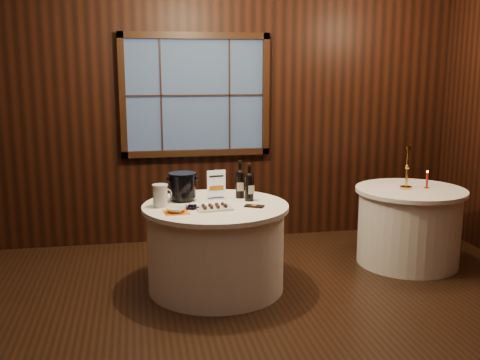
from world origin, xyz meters
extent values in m
plane|color=black|center=(0.00, 0.00, 0.00)|extent=(6.00, 6.00, 0.00)
cube|color=black|center=(0.00, 2.50, 1.50)|extent=(6.00, 0.02, 3.00)
cube|color=#364A72|center=(0.00, 2.47, 1.65)|extent=(1.50, 0.01, 1.20)
cylinder|color=white|center=(0.00, 1.00, 0.36)|extent=(1.20, 1.20, 0.73)
cylinder|color=white|center=(0.00, 1.00, 0.75)|extent=(1.28, 1.28, 0.04)
cylinder|color=white|center=(2.00, 1.30, 0.36)|extent=(1.00, 1.00, 0.73)
cylinder|color=white|center=(2.00, 1.30, 0.75)|extent=(1.08, 1.08, 0.04)
cube|color=silver|center=(0.04, 1.21, 0.78)|extent=(0.16, 0.11, 0.01)
cube|color=silver|center=(0.04, 1.21, 0.92)|extent=(0.02, 0.02, 0.26)
cube|color=white|center=(0.04, 1.20, 0.92)|extent=(0.17, 0.03, 0.25)
cylinder|color=black|center=(0.26, 1.22, 0.88)|extent=(0.08, 0.08, 0.22)
sphere|color=black|center=(0.26, 1.22, 0.99)|extent=(0.08, 0.08, 0.08)
cylinder|color=black|center=(0.26, 1.22, 1.06)|extent=(0.03, 0.03, 0.10)
cylinder|color=black|center=(0.26, 1.22, 1.11)|extent=(0.04, 0.04, 0.02)
cube|color=beige|center=(0.26, 1.17, 0.88)|extent=(0.06, 0.01, 0.08)
cylinder|color=black|center=(0.32, 1.09, 0.88)|extent=(0.08, 0.08, 0.22)
sphere|color=black|center=(0.32, 1.09, 0.99)|extent=(0.08, 0.08, 0.08)
cylinder|color=black|center=(0.32, 1.09, 1.05)|extent=(0.03, 0.03, 0.10)
cylinder|color=black|center=(0.32, 1.09, 1.10)|extent=(0.03, 0.03, 0.02)
cube|color=beige|center=(0.32, 1.05, 0.88)|extent=(0.06, 0.02, 0.08)
cylinder|color=black|center=(-0.27, 1.20, 0.79)|extent=(0.18, 0.18, 0.03)
cylinder|color=black|center=(-0.27, 1.20, 0.90)|extent=(0.23, 0.23, 0.20)
cylinder|color=black|center=(-0.27, 1.20, 1.01)|extent=(0.25, 0.25, 0.02)
cube|color=silver|center=(-0.04, 0.84, 0.78)|extent=(0.32, 0.23, 0.02)
cube|color=black|center=(0.32, 0.86, 0.78)|extent=(0.18, 0.15, 0.01)
cylinder|color=#3B2915|center=(-0.29, 0.88, 0.79)|extent=(0.07, 0.03, 0.03)
cylinder|color=silver|center=(-0.48, 1.02, 0.86)|extent=(0.13, 0.13, 0.18)
cylinder|color=silver|center=(-0.48, 1.02, 0.96)|extent=(0.14, 0.14, 0.01)
torus|color=silver|center=(-0.41, 1.02, 0.87)|extent=(0.09, 0.05, 0.09)
cube|color=orange|center=(-0.36, 0.79, 0.77)|extent=(0.22, 0.22, 0.00)
imported|color=silver|center=(-0.36, 0.79, 0.79)|extent=(0.20, 0.20, 0.04)
cylinder|color=gold|center=(1.95, 1.30, 0.78)|extent=(0.12, 0.12, 0.02)
cylinder|color=gold|center=(1.95, 1.30, 0.98)|extent=(0.03, 0.03, 0.37)
cylinder|color=gold|center=(1.95, 1.30, 1.18)|extent=(0.06, 0.06, 0.03)
cylinder|color=gold|center=(2.15, 1.27, 0.78)|extent=(0.05, 0.05, 0.01)
cylinder|color=#A0190C|center=(2.15, 1.27, 0.86)|extent=(0.02, 0.02, 0.15)
sphere|color=#FFB23F|center=(2.15, 1.27, 0.94)|extent=(0.02, 0.02, 0.02)
camera|label=1|loc=(-0.68, -3.72, 1.94)|focal=42.00mm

